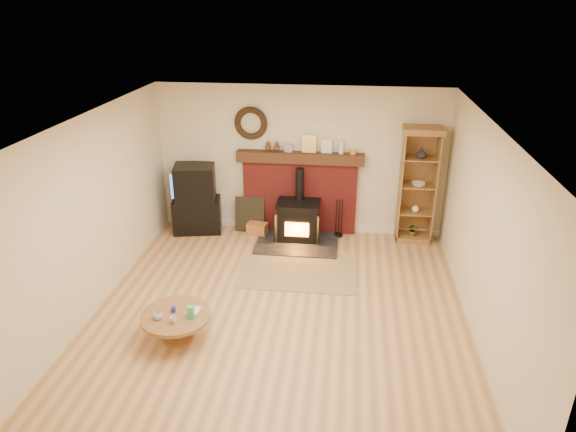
# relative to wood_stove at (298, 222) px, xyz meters

# --- Properties ---
(ground) EXTENTS (5.50, 5.50, 0.00)m
(ground) POSITION_rel_wood_stove_xyz_m (-0.02, -2.27, -0.34)
(ground) COLOR #A77C45
(ground) RESTS_ON ground
(room_shell) EXTENTS (5.02, 5.52, 2.61)m
(room_shell) POSITION_rel_wood_stove_xyz_m (-0.03, -2.18, 1.38)
(room_shell) COLOR beige
(room_shell) RESTS_ON ground
(chimney_breast) EXTENTS (2.20, 0.22, 1.78)m
(chimney_breast) POSITION_rel_wood_stove_xyz_m (-0.02, 0.40, 0.46)
(chimney_breast) COLOR maroon
(chimney_breast) RESTS_ON ground
(wood_stove) EXTENTS (1.40, 1.00, 1.26)m
(wood_stove) POSITION_rel_wood_stove_xyz_m (0.00, 0.00, 0.00)
(wood_stove) COLOR black
(wood_stove) RESTS_ON ground
(area_rug) EXTENTS (1.82, 1.26, 0.01)m
(area_rug) POSITION_rel_wood_stove_xyz_m (0.12, -1.10, -0.33)
(area_rug) COLOR brown
(area_rug) RESTS_ON ground
(tv_unit) EXTENTS (0.93, 0.73, 1.23)m
(tv_unit) POSITION_rel_wood_stove_xyz_m (-1.86, 0.20, 0.25)
(tv_unit) COLOR black
(tv_unit) RESTS_ON ground
(curio_cabinet) EXTENTS (0.64, 0.47, 2.01)m
(curio_cabinet) POSITION_rel_wood_stove_xyz_m (1.99, 0.28, 0.67)
(curio_cabinet) COLOR brown
(curio_cabinet) RESTS_ON ground
(firelog_box) EXTENTS (0.38, 0.28, 0.22)m
(firelog_box) POSITION_rel_wood_stove_xyz_m (-0.75, 0.13, -0.23)
(firelog_box) COLOR gold
(firelog_box) RESTS_ON ground
(leaning_painting) EXTENTS (0.53, 0.14, 0.63)m
(leaning_painting) POSITION_rel_wood_stove_xyz_m (-0.91, 0.28, -0.02)
(leaning_painting) COLOR black
(leaning_painting) RESTS_ON ground
(fire_tools) EXTENTS (0.16, 0.16, 0.70)m
(fire_tools) POSITION_rel_wood_stove_xyz_m (0.70, 0.23, -0.20)
(fire_tools) COLOR black
(fire_tools) RESTS_ON ground
(coffee_table) EXTENTS (0.86, 0.86, 0.53)m
(coffee_table) POSITION_rel_wood_stove_xyz_m (-1.20, -2.99, -0.03)
(coffee_table) COLOR brown
(coffee_table) RESTS_ON ground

